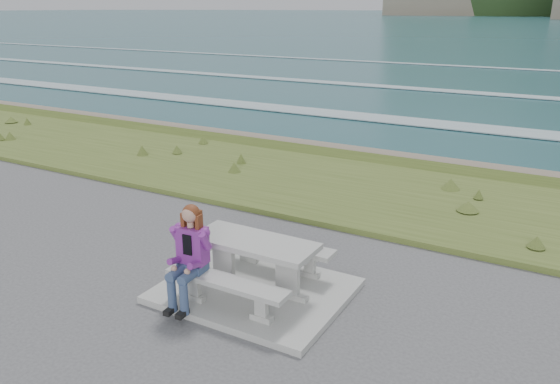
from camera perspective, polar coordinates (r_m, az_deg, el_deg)
The scene contains 8 objects.
concrete_slab at distance 8.07m, azimuth -2.62°, elevation -10.24°, with size 2.60×2.10×0.10m, color gray.
picnic_table at distance 7.78m, azimuth -2.69°, elevation -6.16°, with size 1.80×0.75×0.75m.
bench_landward at distance 7.37m, azimuth -5.60°, elevation -9.79°, with size 1.80×0.35×0.45m.
bench_seaward at distance 8.42m, azimuth -0.12°, elevation -5.86°, with size 1.80×0.35×0.45m.
grass_verge at distance 12.24m, azimuth 9.88°, elevation -0.36°, with size 160.00×4.50×0.22m, color #445821.
shore_drop at distance 14.89m, azimuth 13.73°, elevation 2.83°, with size 160.00×0.80×2.20m, color #675E4D.
ocean at distance 31.79m, azimuth 22.37°, elevation 7.07°, with size 1600.00×1600.00×0.09m.
seated_woman at distance 7.49m, azimuth -9.65°, elevation -8.03°, with size 0.43×0.71×1.40m.
Camera 1 is at (3.79, -5.95, 3.96)m, focal length 35.00 mm.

